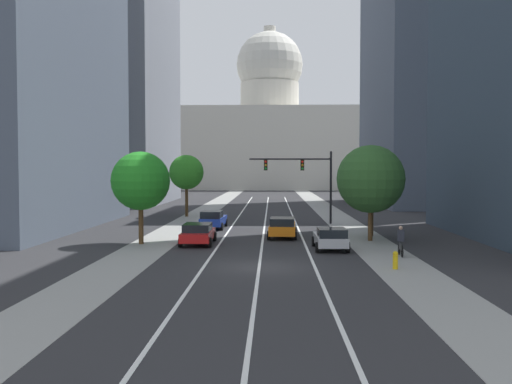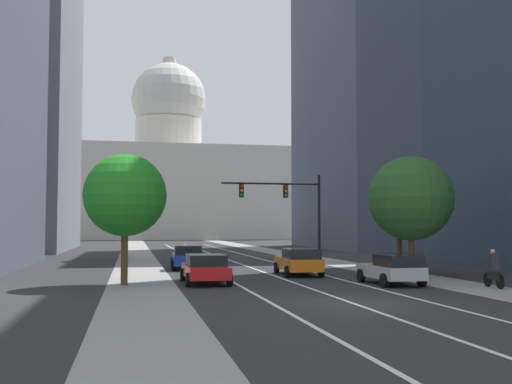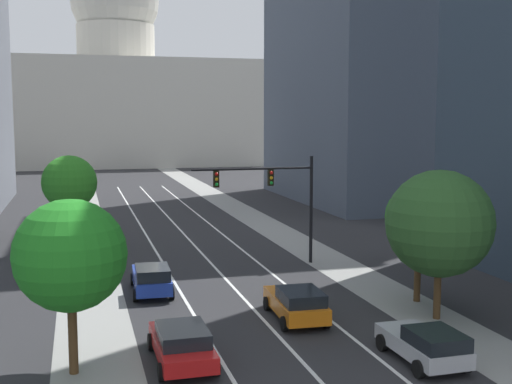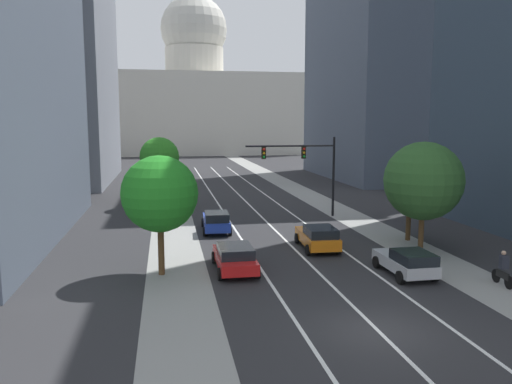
{
  "view_description": "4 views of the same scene",
  "coord_description": "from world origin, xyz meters",
  "views": [
    {
      "loc": [
        0.65,
        -28.77,
        5.02
      ],
      "look_at": [
        -0.52,
        12.58,
        3.29
      ],
      "focal_mm": 39.99,
      "sensor_mm": 36.0,
      "label": 1
    },
    {
      "loc": [
        -7.69,
        -20.44,
        2.74
      ],
      "look_at": [
        1.21,
        22.99,
        5.23
      ],
      "focal_mm": 42.53,
      "sensor_mm": 36.0,
      "label": 2
    },
    {
      "loc": [
        -7.69,
        -14.17,
        8.87
      ],
      "look_at": [
        2.14,
        21.53,
        4.61
      ],
      "focal_mm": 45.7,
      "sensor_mm": 36.0,
      "label": 3
    },
    {
      "loc": [
        -7.69,
        -17.11,
        7.76
      ],
      "look_at": [
        -1.79,
        15.83,
        3.13
      ],
      "focal_mm": 35.57,
      "sensor_mm": 36.0,
      "label": 4
    }
  ],
  "objects": [
    {
      "name": "sidewalk_left",
      "position": [
        -7.22,
        35.0,
        0.01
      ],
      "size": [
        3.16,
        130.0,
        0.01
      ],
      "primitive_type": "cube",
      "color": "gray",
      "rests_on": "ground"
    },
    {
      "name": "lane_stripe_right",
      "position": [
        2.82,
        25.0,
        0.01
      ],
      "size": [
        0.16,
        90.0,
        0.01
      ],
      "primitive_type": "cube",
      "color": "white",
      "rests_on": "ground"
    },
    {
      "name": "car_silver",
      "position": [
        4.24,
        6.08,
        0.75
      ],
      "size": [
        2.05,
        4.06,
        1.41
      ],
      "rotation": [
        0.0,
        0.0,
        1.58
      ],
      "color": "#B2B5BA",
      "rests_on": "ground"
    },
    {
      "name": "street_tree_mid_left",
      "position": [
        -8.02,
        8.51,
        4.18
      ],
      "size": [
        3.87,
        3.87,
        6.13
      ],
      "color": "#51381E",
      "rests_on": "ground"
    },
    {
      "name": "street_tree_mid_right",
      "position": [
        7.98,
        13.37,
        4.08
      ],
      "size": [
        3.23,
        3.23,
        5.72
      ],
      "color": "#51381E",
      "rests_on": "ground"
    },
    {
      "name": "car_red",
      "position": [
        -4.23,
        8.49,
        0.74
      ],
      "size": [
        2.1,
        4.6,
        1.4
      ],
      "rotation": [
        0.0,
        0.0,
        1.57
      ],
      "color": "red",
      "rests_on": "ground"
    },
    {
      "name": "traffic_signal_mast",
      "position": [
        3.61,
        22.71,
        4.58
      ],
      "size": [
        7.45,
        0.39,
        6.54
      ],
      "color": "black",
      "rests_on": "ground"
    },
    {
      "name": "car_orange",
      "position": [
        1.4,
        12.11,
        0.79
      ],
      "size": [
        2.22,
        4.55,
        1.51
      ],
      "rotation": [
        0.0,
        0.0,
        1.53
      ],
      "color": "orange",
      "rests_on": "ground"
    },
    {
      "name": "street_tree_near_right",
      "position": [
        7.44,
        10.67,
        4.27
      ],
      "size": [
        4.69,
        4.69,
        6.63
      ],
      "color": "#51381E",
      "rests_on": "ground"
    },
    {
      "name": "car_blue",
      "position": [
        -4.24,
        18.21,
        0.79
      ],
      "size": [
        2.11,
        4.68,
        1.53
      ],
      "rotation": [
        0.0,
        0.0,
        1.53
      ],
      "color": "#1E389E",
      "rests_on": "ground"
    },
    {
      "name": "lane_stripe_center",
      "position": [
        0.0,
        25.0,
        0.01
      ],
      "size": [
        0.16,
        90.0,
        0.01
      ],
      "primitive_type": "cube",
      "color": "white",
      "rests_on": "ground"
    },
    {
      "name": "ground_plane",
      "position": [
        0.0,
        40.0,
        0.0
      ],
      "size": [
        400.0,
        400.0,
        0.0
      ],
      "primitive_type": "plane",
      "color": "#2B2B2D"
    },
    {
      "name": "capitol_building",
      "position": [
        0.0,
        112.64,
        12.92
      ],
      "size": [
        51.95,
        27.09,
        39.81
      ],
      "color": "beige",
      "rests_on": "ground"
    },
    {
      "name": "sidewalk_right",
      "position": [
        7.22,
        35.0,
        0.01
      ],
      "size": [
        3.16,
        130.0,
        0.01
      ],
      "primitive_type": "cube",
      "color": "gray",
      "rests_on": "ground"
    },
    {
      "name": "street_tree_near_left",
      "position": [
        -8.22,
        29.98,
        4.59
      ],
      "size": [
        3.58,
        3.58,
        6.4
      ],
      "color": "#51381E",
      "rests_on": "ground"
    },
    {
      "name": "lane_stripe_left",
      "position": [
        -2.82,
        25.0,
        0.01
      ],
      "size": [
        0.16,
        90.0,
        0.01
      ],
      "primitive_type": "cube",
      "color": "white",
      "rests_on": "ground"
    }
  ]
}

